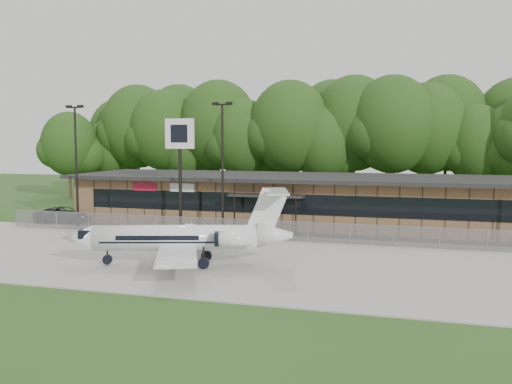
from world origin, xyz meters
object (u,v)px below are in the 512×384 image
(business_jet, at_px, (184,239))
(suv, at_px, (65,215))
(pole_sign, at_px, (180,146))
(terminal, at_px, (306,200))

(business_jet, distance_m, suv, 21.97)
(business_jet, bearing_deg, pole_sign, 97.84)
(pole_sign, bearing_deg, business_jet, -67.11)
(business_jet, distance_m, pole_sign, 13.63)
(suv, bearing_deg, business_jet, -145.71)
(suv, height_order, pole_sign, pole_sign)
(terminal, relative_size, pole_sign, 4.53)
(terminal, bearing_deg, suv, -165.82)
(suv, relative_size, pole_sign, 0.57)
(terminal, relative_size, business_jet, 3.06)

